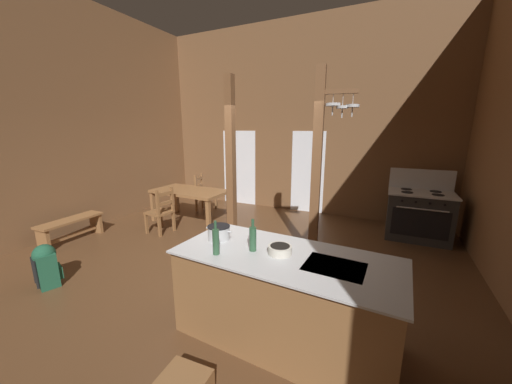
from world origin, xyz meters
name	(u,v)px	position (x,y,z in m)	size (l,w,h in m)	color
ground_plane	(222,271)	(0.00, 0.00, -0.05)	(7.97, 7.80, 0.10)	brown
wall_back	(296,120)	(0.00, 3.57, 2.33)	(7.97, 0.14, 4.65)	brown
wall_left	(57,117)	(-3.65, 0.00, 2.33)	(0.14, 7.80, 4.65)	brown
glazed_door_back_left	(239,168)	(-1.61, 3.50, 1.02)	(1.00, 0.01, 2.05)	white
glazed_panel_back_right	(307,172)	(0.36, 3.50, 1.02)	(0.84, 0.01, 2.05)	white
kitchen_island	(284,297)	(1.36, -0.96, 0.46)	(2.20, 1.06, 0.92)	olive
stove_range	(418,214)	(2.81, 2.68, 0.48)	(1.14, 0.82, 1.32)	#2D2D2D
support_post_with_pot_rack	(319,162)	(1.21, 0.93, 1.61)	(0.64, 0.25, 3.00)	brown
support_post_center	(231,163)	(-0.37, 0.96, 1.50)	(0.14, 0.14, 3.00)	brown
dining_table	(190,194)	(-1.85, 1.59, 0.65)	(1.72, 0.95, 0.74)	olive
ladderback_chair_near_window	(204,193)	(-2.10, 2.46, 0.45)	(0.52, 0.52, 0.95)	brown
ladderback_chair_by_post	(161,212)	(-1.92, 0.74, 0.45)	(0.47, 0.47, 0.95)	brown
bench_along_left_wall	(71,226)	(-3.15, -0.34, 0.30)	(0.41, 1.14, 0.44)	olive
backpack	(46,264)	(-1.89, -1.44, 0.31)	(0.37, 0.36, 0.60)	#1E5138
stockpot_on_counter	(219,233)	(0.57, -0.91, 1.00)	(0.32, 0.25, 0.15)	silver
mixing_bowl_on_counter	(280,250)	(1.31, -0.96, 0.96)	(0.23, 0.23, 0.08)	silver
bottle_tall_on_counter	(216,241)	(0.75, -1.23, 1.06)	(0.07, 0.07, 0.34)	#2D5638
bottle_short_on_counter	(253,238)	(1.04, -1.01, 1.05)	(0.07, 0.07, 0.33)	#2D5638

